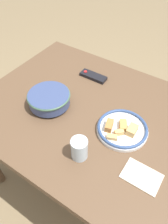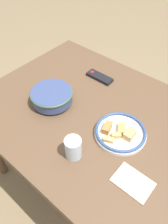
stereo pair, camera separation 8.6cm
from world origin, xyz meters
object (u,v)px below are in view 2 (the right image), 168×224
Objects in this scene: noodle_bowl at (52,96)px; food_plate at (120,132)px; tv_remote at (100,77)px; drinking_glass at (73,148)px.

noodle_bowl is 0.40m from food_plate.
tv_remote is 1.59× the size of drinking_glass.
tv_remote is at bearing 140.46° from food_plate.
drinking_glass reaches higher than tv_remote.
drinking_glass is at bearing -28.78° from noodle_bowl.
drinking_glass is at bearing -154.75° from tv_remote.
noodle_bowl is 2.17× the size of drinking_glass.
drinking_glass is (0.24, -0.50, 0.04)m from tv_remote.
food_plate reaches higher than tv_remote.
noodle_bowl is 1.36× the size of tv_remote.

